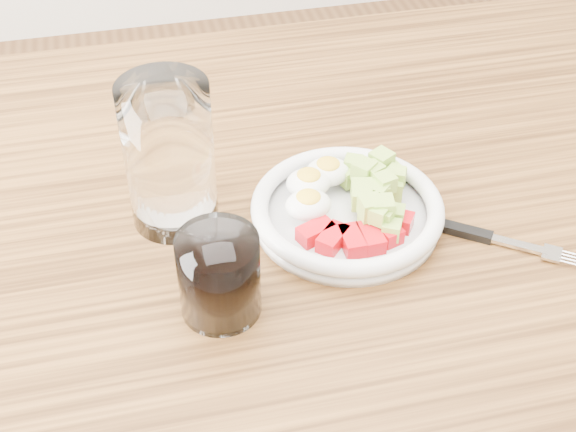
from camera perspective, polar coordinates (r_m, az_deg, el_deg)
name	(u,v)px	position (r m, az deg, el deg)	size (l,w,h in m)	color
dining_table	(299,314)	(0.86, 0.81, -6.96)	(1.50, 0.90, 0.77)	brown
bowl	(347,207)	(0.80, 4.24, 0.65)	(0.19, 0.19, 0.05)	silver
fork	(472,233)	(0.81, 12.95, -1.20)	(0.16, 0.12, 0.01)	black
water_glass	(169,155)	(0.78, -8.44, 4.28)	(0.09, 0.09, 0.15)	white
coffee_glass	(219,276)	(0.70, -4.91, -4.26)	(0.07, 0.07, 0.08)	white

